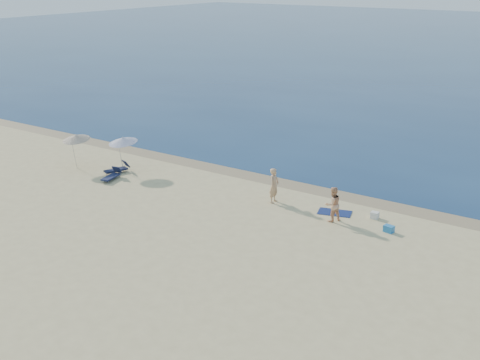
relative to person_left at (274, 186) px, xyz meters
name	(u,v)px	position (x,y,z in m)	size (l,w,h in m)	color
wet_sand_strip	(273,180)	(-1.84, 3.01, -0.95)	(240.00, 1.60, 0.00)	#847254
person_left	(274,186)	(0.00, 0.00, 0.00)	(0.70, 0.46, 1.91)	tan
person_right	(333,204)	(3.71, -0.58, -0.06)	(0.87, 0.68, 1.78)	tan
beach_towel	(335,213)	(3.37, 0.46, -0.94)	(1.69, 0.94, 0.03)	#0F1B4B
white_bag	(375,215)	(5.34, 0.93, -0.79)	(0.39, 0.33, 0.33)	silver
blue_cooler	(389,229)	(6.54, -0.29, -0.79)	(0.47, 0.33, 0.33)	#2170B4
umbrella_near	(123,140)	(-10.39, -0.60, 1.04)	(2.17, 2.19, 2.31)	silver
umbrella_far	(76,137)	(-13.30, -1.72, 1.02)	(1.76, 1.79, 2.29)	silver
lounger_left	(112,176)	(-9.89, -2.21, -0.71)	(0.81, 1.61, 0.68)	#161D3D
lounger_right	(118,169)	(-10.50, -1.10, -0.70)	(0.99, 1.67, 0.70)	#131935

